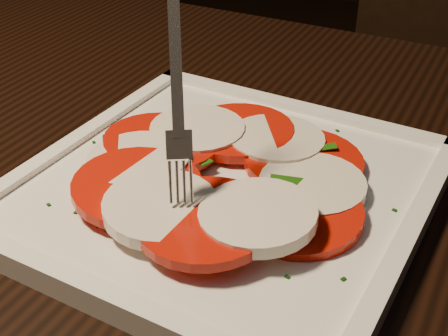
% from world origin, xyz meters
% --- Properties ---
extents(table, '(1.23, 0.84, 0.75)m').
position_xyz_m(table, '(0.14, 0.17, 0.65)').
color(table, black).
rests_on(table, ground).
extents(chair, '(0.45, 0.45, 0.93)m').
position_xyz_m(chair, '(0.28, 0.94, 0.53)').
color(chair, black).
rests_on(chair, ground).
extents(plate, '(0.34, 0.34, 0.01)m').
position_xyz_m(plate, '(0.18, 0.15, 0.76)').
color(plate, white).
rests_on(plate, table).
extents(caprese_salad, '(0.27, 0.25, 0.03)m').
position_xyz_m(caprese_salad, '(0.18, 0.15, 0.78)').
color(caprese_salad, red).
rests_on(caprese_salad, plate).
extents(fork, '(0.07, 0.09, 0.15)m').
position_xyz_m(fork, '(0.15, 0.13, 0.86)').
color(fork, white).
rests_on(fork, caprese_salad).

